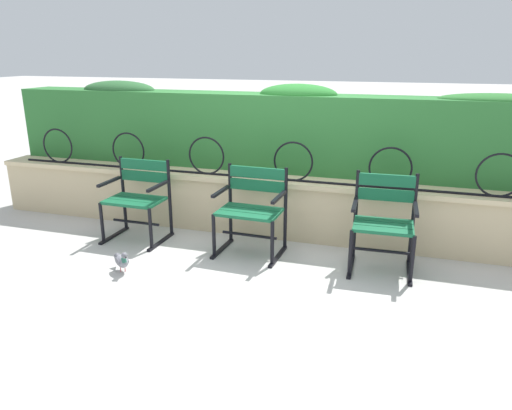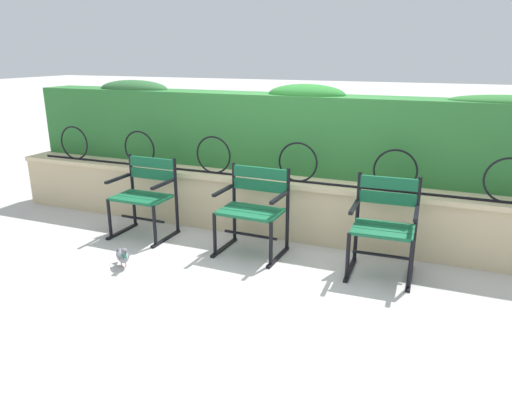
% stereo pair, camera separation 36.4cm
% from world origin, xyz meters
% --- Properties ---
extents(ground_plane, '(60.00, 60.00, 0.00)m').
position_xyz_m(ground_plane, '(0.00, 0.00, 0.00)').
color(ground_plane, '#B7B5AF').
extents(stone_wall, '(6.88, 0.41, 0.64)m').
position_xyz_m(stone_wall, '(0.00, 0.76, 0.32)').
color(stone_wall, '#C6B289').
rests_on(stone_wall, ground).
extents(iron_arch_fence, '(6.35, 0.02, 0.42)m').
position_xyz_m(iron_arch_fence, '(-0.24, 0.68, 0.82)').
color(iron_arch_fence, black).
rests_on(iron_arch_fence, stone_wall).
extents(hedge_row, '(6.74, 0.48, 0.96)m').
position_xyz_m(hedge_row, '(-0.02, 1.17, 1.09)').
color(hedge_row, '#2D7033').
rests_on(hedge_row, stone_wall).
extents(park_chair_left, '(0.62, 0.53, 0.84)m').
position_xyz_m(park_chair_left, '(-1.37, 0.21, 0.46)').
color(park_chair_left, '#145B38').
rests_on(park_chair_left, ground).
extents(park_chair_centre, '(0.65, 0.54, 0.85)m').
position_xyz_m(park_chair_centre, '(-0.10, 0.21, 0.46)').
color(park_chair_centre, '#145B38').
rests_on(park_chair_centre, ground).
extents(park_chair_right, '(0.58, 0.54, 0.88)m').
position_xyz_m(park_chair_right, '(1.17, 0.20, 0.47)').
color(park_chair_right, '#145B38').
rests_on(park_chair_right, ground).
extents(pigeon_near_chairs, '(0.24, 0.22, 0.22)m').
position_xyz_m(pigeon_near_chairs, '(-1.08, -0.60, 0.11)').
color(pigeon_near_chairs, gray).
rests_on(pigeon_near_chairs, ground).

